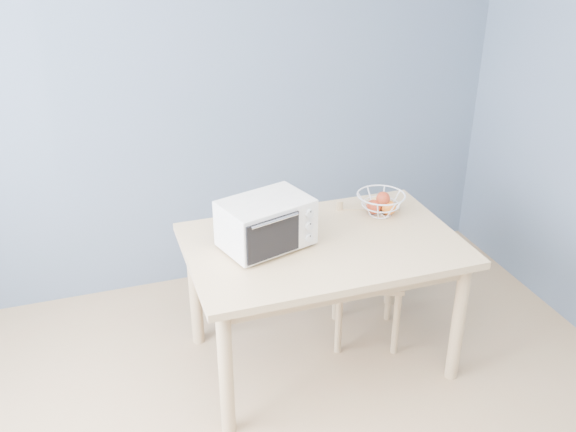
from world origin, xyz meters
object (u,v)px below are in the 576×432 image
object	(u,v)px
dining_table	(323,259)
fruit_basket	(381,203)
dining_chair	(366,274)
toaster_oven	(263,224)

from	to	relation	value
dining_table	fruit_basket	size ratio (longest dim) A/B	4.46
dining_table	fruit_basket	world-z (taller)	fruit_basket
fruit_basket	dining_table	bearing A→B (deg)	-154.77
dining_table	dining_chair	size ratio (longest dim) A/B	1.74
dining_table	toaster_oven	world-z (taller)	toaster_oven
dining_table	dining_chair	bearing A→B (deg)	24.62
dining_table	fruit_basket	bearing A→B (deg)	25.23
toaster_oven	dining_chair	xyz separation A→B (m)	(0.64, 0.11, -0.49)
dining_table	toaster_oven	size ratio (longest dim) A/B	2.78
fruit_basket	toaster_oven	bearing A→B (deg)	-167.82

